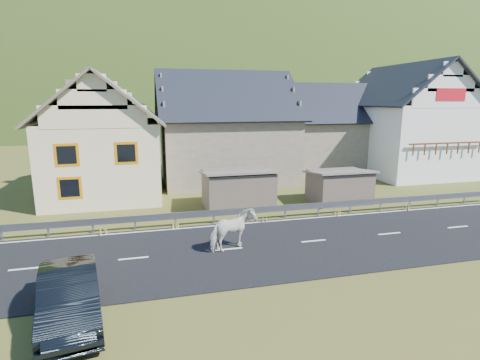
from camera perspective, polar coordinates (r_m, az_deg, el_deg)
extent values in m
plane|color=#43511C|center=(17.78, 11.14, -9.22)|extent=(160.00, 160.00, 0.00)
cube|color=black|center=(17.78, 11.14, -9.16)|extent=(60.00, 7.00, 0.04)
cube|color=silver|center=(17.77, 11.14, -9.09)|extent=(60.00, 6.60, 0.01)
cube|color=#93969B|center=(20.80, 6.91, -4.24)|extent=(28.00, 0.08, 0.34)
cube|color=#93969B|center=(20.73, -32.61, -6.84)|extent=(0.10, 0.06, 0.70)
cube|color=#93969B|center=(20.16, -27.19, -6.74)|extent=(0.10, 0.06, 0.70)
cube|color=#93969B|center=(19.78, -21.52, -6.58)|extent=(0.10, 0.06, 0.70)
cube|color=#93969B|center=(19.61, -15.69, -6.34)|extent=(0.10, 0.06, 0.70)
cube|color=#93969B|center=(19.63, -9.82, -6.03)|extent=(0.10, 0.06, 0.70)
cube|color=#93969B|center=(19.86, -4.03, -5.67)|extent=(0.10, 0.06, 0.70)
cube|color=#93969B|center=(20.28, 1.56, -5.27)|extent=(0.10, 0.06, 0.70)
cube|color=#93969B|center=(20.88, 6.88, -4.83)|extent=(0.10, 0.06, 0.70)
cube|color=#93969B|center=(21.66, 11.84, -4.39)|extent=(0.10, 0.06, 0.70)
cube|color=#93969B|center=(22.58, 16.43, -3.95)|extent=(0.10, 0.06, 0.70)
cube|color=#93969B|center=(23.64, 20.62, -3.53)|extent=(0.10, 0.06, 0.70)
cube|color=#93969B|center=(24.82, 24.44, -3.13)|extent=(0.10, 0.06, 0.70)
cube|color=#93969B|center=(26.09, 27.89, -2.75)|extent=(0.10, 0.06, 0.70)
cube|color=#93969B|center=(27.46, 31.01, -2.41)|extent=(0.10, 0.06, 0.70)
cube|color=#6F5D51|center=(22.69, -0.33, -1.42)|extent=(4.30, 3.30, 2.40)
cube|color=#6F5D51|center=(24.60, 14.84, -1.00)|extent=(3.80, 2.90, 2.20)
cube|color=beige|center=(27.36, -19.74, 3.17)|extent=(7.00, 9.00, 5.00)
cube|color=orange|center=(23.05, -24.89, 3.49)|extent=(1.30, 0.12, 1.30)
cube|color=orange|center=(22.67, -16.92, 3.96)|extent=(1.30, 0.12, 1.30)
cube|color=orange|center=(23.38, -24.48, -1.11)|extent=(1.30, 0.12, 1.30)
cube|color=gray|center=(28.84, -24.07, 11.37)|extent=(0.70, 0.70, 2.40)
cube|color=gray|center=(30.83, -2.28, 4.79)|extent=(10.00, 9.00, 5.00)
cube|color=gray|center=(36.06, 12.86, 5.24)|extent=(9.00, 8.00, 4.60)
cube|color=white|center=(36.65, 23.50, 5.75)|extent=(8.00, 10.00, 6.00)
cube|color=red|center=(32.66, 29.48, 11.25)|extent=(2.60, 0.06, 0.90)
cube|color=brown|center=(32.65, 29.09, 4.93)|extent=(6.80, 0.12, 0.12)
ellipsoid|color=#1F3F10|center=(197.10, -10.40, 4.14)|extent=(440.00, 280.00, 260.00)
imported|color=silver|center=(16.24, -1.11, -7.63)|extent=(1.72, 2.27, 1.75)
imported|color=black|center=(12.54, -24.54, -15.78)|extent=(2.35, 4.78, 1.51)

